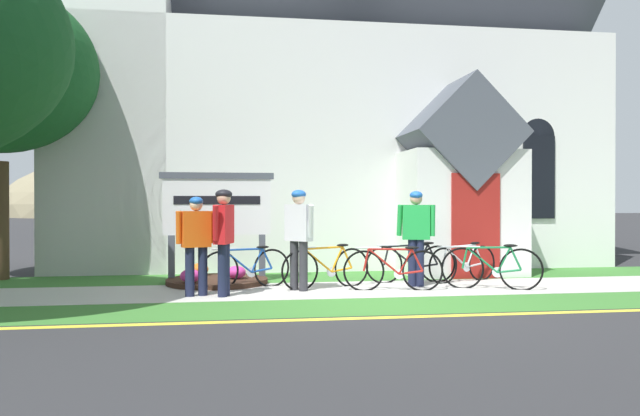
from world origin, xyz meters
name	(u,v)px	position (x,y,z in m)	size (l,w,h in m)	color
ground	(343,273)	(0.00, 4.00, 0.00)	(140.00, 140.00, 0.00)	#2B2B2D
sidewalk_slab	(376,289)	(0.09, 1.47, 0.01)	(32.00, 2.02, 0.01)	#B7B5AD
grass_verge	(404,305)	(0.09, -0.29, 0.00)	(32.00, 1.49, 0.01)	#38722D
church_lawn	(354,276)	(0.09, 3.36, 0.00)	(24.00, 1.75, 0.01)	#38722D
curb_paint_stripe	(423,316)	(0.09, -1.18, 0.00)	(28.00, 0.16, 0.01)	yellow
church_building	(305,79)	(-0.31, 8.03, 4.96)	(13.40, 9.96, 13.82)	white
church_sign	(217,208)	(-2.66, 2.91, 1.41)	(2.16, 0.16, 2.09)	#474C56
flower_bed	(215,279)	(-2.69, 2.57, 0.09)	(1.88, 1.88, 0.34)	#382319
bicycle_silver	(247,268)	(-2.14, 1.90, 0.36)	(1.59, 0.61, 0.76)	black
bicycle_orange	(327,267)	(-0.74, 1.69, 0.37)	(1.66, 0.63, 0.80)	black
bicycle_green	(411,263)	(0.98, 2.23, 0.37)	(1.76, 0.08, 0.79)	black
bicycle_black	(394,269)	(0.35, 1.23, 0.37)	(1.71, 0.30, 0.78)	black
bicycle_white	(492,268)	(2.09, 1.13, 0.38)	(1.62, 0.69, 0.81)	black
bicycle_blue	(463,263)	(1.98, 2.17, 0.36)	(1.58, 0.67, 0.78)	black
cyclist_in_yellow_jersey	(196,239)	(-2.97, 1.07, 0.93)	(0.64, 0.33, 1.61)	#191E38
cyclist_in_orange_jersey	(224,233)	(-2.53, 0.97, 1.02)	(0.34, 0.70, 1.73)	#191E38
cyclist_in_blue_jersey	(416,230)	(0.88, 1.64, 1.02)	(0.64, 0.35, 1.72)	#191E38
cyclist_in_green_jersey	(299,231)	(-1.26, 1.44, 1.03)	(0.48, 0.66, 1.73)	#2D2D33
roadside_conifer	(553,90)	(7.13, 8.09, 4.87)	(2.94, 2.94, 7.34)	#3D2D1E
distant_hill	(308,215)	(7.75, 68.72, 0.00)	(74.14, 46.96, 20.49)	#847A5B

